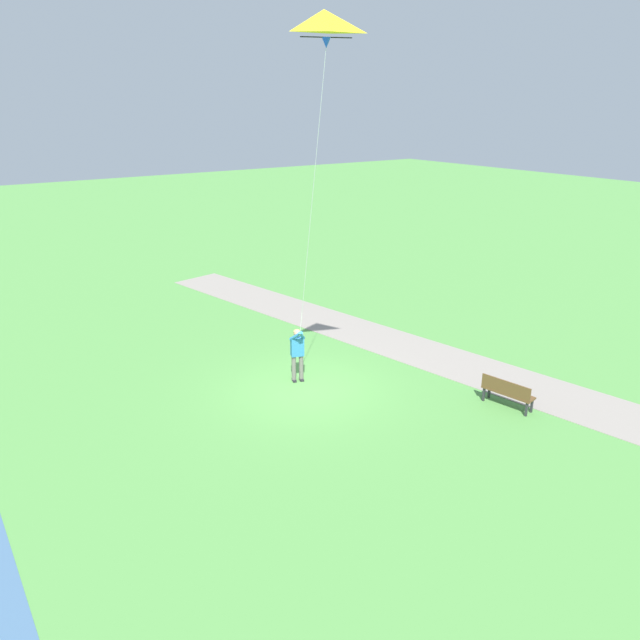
% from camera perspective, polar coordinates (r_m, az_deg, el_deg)
% --- Properties ---
extents(ground_plane, '(120.00, 120.00, 0.00)m').
position_cam_1_polar(ground_plane, '(18.71, -1.34, -6.55)').
color(ground_plane, '#569947').
extents(walkway_path, '(8.30, 31.89, 0.02)m').
position_cam_1_polar(walkway_path, '(20.64, 14.39, -4.57)').
color(walkway_path, gray).
rests_on(walkway_path, ground).
extents(person_kite_flyer, '(0.50, 0.63, 1.83)m').
position_cam_1_polar(person_kite_flyer, '(18.84, -2.14, -2.87)').
color(person_kite_flyer, '#232328').
rests_on(person_kite_flyer, ground).
extents(flying_kite, '(1.42, 2.74, 8.42)m').
position_cam_1_polar(flying_kite, '(14.80, 0.38, 25.36)').
color(flying_kite, yellow).
extents(park_bench_near_walkway, '(0.71, 1.56, 0.88)m').
position_cam_1_polar(park_bench_near_walkway, '(18.24, 17.23, -6.43)').
color(park_bench_near_walkway, brown).
rests_on(park_bench_near_walkway, ground).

